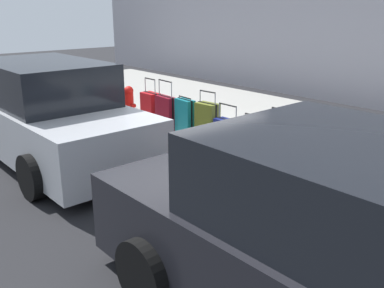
% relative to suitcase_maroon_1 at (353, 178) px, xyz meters
% --- Properties ---
extents(ground_plane, '(40.00, 40.00, 0.00)m').
position_rel_suitcase_maroon_1_xyz_m(ground_plane, '(3.25, 0.45, -0.40)').
color(ground_plane, black).
extents(sidewalk_curb, '(18.00, 5.00, 0.14)m').
position_rel_suitcase_maroon_1_xyz_m(sidewalk_curb, '(3.25, -2.05, -0.33)').
color(sidewalk_curb, '#9E9B93').
rests_on(sidewalk_curb, ground_plane).
extents(suitcase_maroon_1, '(0.49, 0.23, 0.81)m').
position_rel_suitcase_maroon_1_xyz_m(suitcase_maroon_1, '(0.00, 0.00, 0.00)').
color(suitcase_maroon_1, maroon).
rests_on(suitcase_maroon_1, sidewalk_curb).
extents(suitcase_red_2, '(0.51, 0.27, 0.99)m').
position_rel_suitcase_maroon_1_xyz_m(suitcase_red_2, '(0.61, 0.00, 0.07)').
color(suitcase_red_2, red).
rests_on(suitcase_red_2, sidewalk_curb).
extents(suitcase_silver_3, '(0.46, 0.25, 0.97)m').
position_rel_suitcase_maroon_1_xyz_m(suitcase_silver_3, '(1.20, -0.04, 0.12)').
color(suitcase_silver_3, '#9EA0A8').
rests_on(suitcase_silver_3, sidewalk_curb).
extents(suitcase_black_4, '(0.51, 0.27, 0.75)m').
position_rel_suitcase_maroon_1_xyz_m(suitcase_black_4, '(1.78, -0.13, -0.00)').
color(suitcase_black_4, black).
rests_on(suitcase_black_4, sidewalk_curb).
extents(suitcase_navy_5, '(0.47, 0.22, 0.83)m').
position_rel_suitcase_maroon_1_xyz_m(suitcase_navy_5, '(2.37, -0.09, 0.02)').
color(suitcase_navy_5, navy).
rests_on(suitcase_navy_5, sidewalk_curb).
extents(suitcase_olive_6, '(0.44, 0.27, 0.97)m').
position_rel_suitcase_maroon_1_xyz_m(suitcase_olive_6, '(2.92, -0.15, 0.11)').
color(suitcase_olive_6, '#59601E').
rests_on(suitcase_olive_6, sidewalk_curb).
extents(suitcase_teal_7, '(0.43, 0.22, 0.80)m').
position_rel_suitcase_maroon_1_xyz_m(suitcase_teal_7, '(3.46, -0.07, 0.11)').
color(suitcase_teal_7, '#0F606B').
rests_on(suitcase_teal_7, sidewalk_curb).
extents(suitcase_maroon_8, '(0.50, 0.21, 1.03)m').
position_rel_suitcase_maroon_1_xyz_m(suitcase_maroon_8, '(4.03, -0.05, 0.10)').
color(suitcase_maroon_8, maroon).
rests_on(suitcase_maroon_8, sidewalk_curb).
extents(suitcase_red_9, '(0.41, 0.25, 1.00)m').
position_rel_suitcase_maroon_1_xyz_m(suitcase_red_9, '(4.59, -0.09, 0.09)').
color(suitcase_red_9, red).
rests_on(suitcase_red_9, sidewalk_curb).
extents(fire_hydrant, '(0.39, 0.21, 0.73)m').
position_rel_suitcase_maroon_1_xyz_m(fire_hydrant, '(5.38, -0.07, 0.12)').
color(fire_hydrant, red).
rests_on(fire_hydrant, sidewalk_curb).
extents(bollard_post, '(0.14, 0.14, 0.83)m').
position_rel_suitcase_maroon_1_xyz_m(bollard_post, '(6.11, 0.08, 0.16)').
color(bollard_post, '#333338').
rests_on(bollard_post, sidewalk_curb).
extents(parked_car_charcoal_0, '(4.74, 2.15, 1.61)m').
position_rel_suitcase_maroon_1_xyz_m(parked_car_charcoal_0, '(-1.32, 2.18, 0.36)').
color(parked_car_charcoal_0, black).
rests_on(parked_car_charcoal_0, ground_plane).
extents(parked_car_silver_1, '(4.75, 1.99, 1.66)m').
position_rel_suitcase_maroon_1_xyz_m(parked_car_silver_1, '(4.42, 2.18, 0.38)').
color(parked_car_silver_1, '#B2B5BA').
rests_on(parked_car_silver_1, ground_plane).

